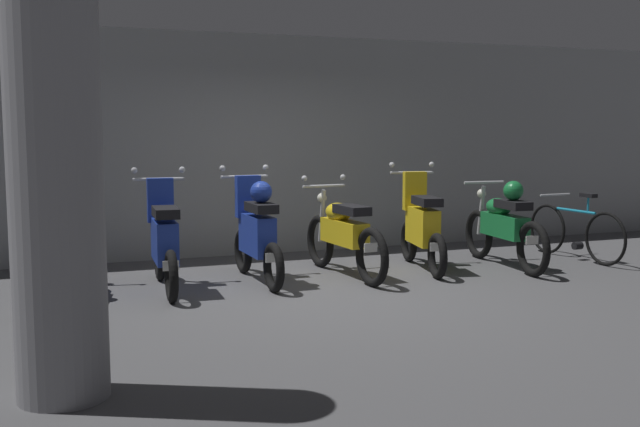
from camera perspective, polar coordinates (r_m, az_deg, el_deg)
name	(u,v)px	position (r m, az deg, el deg)	size (l,w,h in m)	color
ground_plane	(326,293)	(7.95, 0.46, -5.99)	(80.00, 80.00, 0.00)	#4C4C4F
back_wall	(254,145)	(10.38, -5.04, 5.16)	(16.00, 0.30, 2.96)	gray
motorbike_slot_0	(60,244)	(8.19, -19.03, -2.23)	(0.63, 1.93, 1.15)	black
motorbike_slot_1	(164,241)	(8.15, -11.69, -2.04)	(0.59, 1.68, 1.29)	black
motorbike_slot_2	(256,231)	(8.45, -4.82, -1.36)	(0.59, 1.68, 1.29)	black
motorbike_slot_3	(343,234)	(8.77, 1.77, -1.55)	(0.59, 1.95, 1.15)	black
motorbike_slot_4	(421,226)	(9.26, 7.67, -0.96)	(0.59, 1.67, 1.29)	black
motorbike_slot_5	(504,225)	(9.60, 13.74, -0.83)	(0.56, 1.95, 1.08)	black
bicycle	(575,232)	(10.43, 18.72, -1.33)	(0.50, 1.73, 0.89)	black
support_pillar	(55,166)	(4.96, -19.35, 3.39)	(0.58, 0.58, 2.96)	gray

